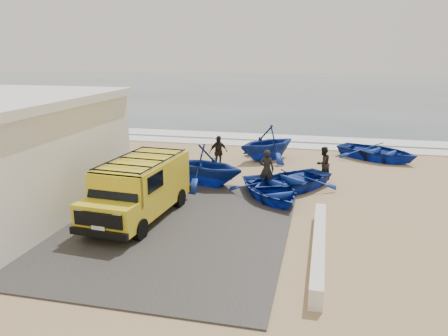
{
  "coord_description": "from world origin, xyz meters",
  "views": [
    {
      "loc": [
        4.95,
        -15.15,
        5.89
      ],
      "look_at": [
        1.05,
        1.64,
        1.2
      ],
      "focal_mm": 35.0,
      "sensor_mm": 36.0,
      "label": 1
    }
  ],
  "objects_px": {
    "boat_near_right": "(290,181)",
    "boat_far_right": "(377,152)",
    "fisherman_front": "(267,170)",
    "fisherman_back": "(218,152)",
    "boat_near_left": "(270,190)",
    "boat_mid_left": "(207,165)",
    "van": "(140,187)",
    "parapet": "(319,246)",
    "fisherman_middle": "(323,163)",
    "boat_far_left": "(267,143)"
  },
  "relations": [
    {
      "from": "boat_far_left",
      "to": "fisherman_front",
      "type": "distance_m",
      "value": 5.26
    },
    {
      "from": "boat_far_right",
      "to": "boat_near_left",
      "type": "bearing_deg",
      "value": 178.69
    },
    {
      "from": "boat_mid_left",
      "to": "fisherman_middle",
      "type": "relative_size",
      "value": 2.24
    },
    {
      "from": "fisherman_back",
      "to": "boat_near_left",
      "type": "bearing_deg",
      "value": -90.85
    },
    {
      "from": "boat_far_left",
      "to": "fisherman_middle",
      "type": "relative_size",
      "value": 2.31
    },
    {
      "from": "parapet",
      "to": "fisherman_front",
      "type": "bearing_deg",
      "value": 111.59
    },
    {
      "from": "parapet",
      "to": "fisherman_front",
      "type": "height_order",
      "value": "fisherman_front"
    },
    {
      "from": "parapet",
      "to": "fisherman_middle",
      "type": "relative_size",
      "value": 3.8
    },
    {
      "from": "boat_near_left",
      "to": "fisherman_middle",
      "type": "relative_size",
      "value": 2.42
    },
    {
      "from": "parapet",
      "to": "boat_mid_left",
      "type": "distance_m",
      "value": 7.8
    },
    {
      "from": "boat_near_left",
      "to": "fisherman_back",
      "type": "xyz_separation_m",
      "value": [
        -3.21,
        4.19,
        0.45
      ]
    },
    {
      "from": "boat_mid_left",
      "to": "boat_far_right",
      "type": "height_order",
      "value": "boat_mid_left"
    },
    {
      "from": "boat_far_left",
      "to": "fisherman_front",
      "type": "height_order",
      "value": "boat_far_left"
    },
    {
      "from": "van",
      "to": "boat_near_left",
      "type": "relative_size",
      "value": 1.36
    },
    {
      "from": "fisherman_middle",
      "to": "boat_near_right",
      "type": "bearing_deg",
      "value": 7.73
    },
    {
      "from": "fisherman_back",
      "to": "parapet",
      "type": "bearing_deg",
      "value": -97.75
    },
    {
      "from": "boat_far_right",
      "to": "parapet",
      "type": "bearing_deg",
      "value": -162.43
    },
    {
      "from": "fisherman_back",
      "to": "boat_far_right",
      "type": "bearing_deg",
      "value": -13.66
    },
    {
      "from": "van",
      "to": "fisherman_middle",
      "type": "xyz_separation_m",
      "value": [
        6.34,
        6.34,
        -0.37
      ]
    },
    {
      "from": "boat_far_left",
      "to": "boat_far_right",
      "type": "xyz_separation_m",
      "value": [
        5.92,
        1.39,
        -0.51
      ]
    },
    {
      "from": "boat_near_right",
      "to": "fisherman_back",
      "type": "relative_size",
      "value": 2.41
    },
    {
      "from": "boat_near_left",
      "to": "parapet",
      "type": "bearing_deg",
      "value": -97.59
    },
    {
      "from": "boat_near_left",
      "to": "boat_far_right",
      "type": "distance_m",
      "value": 9.31
    },
    {
      "from": "boat_near_right",
      "to": "fisherman_front",
      "type": "height_order",
      "value": "fisherman_front"
    },
    {
      "from": "boat_near_left",
      "to": "boat_mid_left",
      "type": "distance_m",
      "value": 3.31
    },
    {
      "from": "parapet",
      "to": "fisherman_back",
      "type": "relative_size",
      "value": 3.53
    },
    {
      "from": "boat_near_right",
      "to": "boat_far_right",
      "type": "distance_m",
      "value": 7.78
    },
    {
      "from": "fisherman_middle",
      "to": "van",
      "type": "bearing_deg",
      "value": -1.42
    },
    {
      "from": "boat_near_right",
      "to": "boat_far_right",
      "type": "height_order",
      "value": "boat_far_right"
    },
    {
      "from": "van",
      "to": "fisherman_back",
      "type": "bearing_deg",
      "value": 85.83
    },
    {
      "from": "boat_near_left",
      "to": "boat_mid_left",
      "type": "height_order",
      "value": "boat_mid_left"
    },
    {
      "from": "boat_mid_left",
      "to": "boat_near_left",
      "type": "bearing_deg",
      "value": -94.02
    },
    {
      "from": "parapet",
      "to": "fisherman_back",
      "type": "bearing_deg",
      "value": 120.58
    },
    {
      "from": "boat_near_right",
      "to": "fisherman_front",
      "type": "bearing_deg",
      "value": -135.93
    },
    {
      "from": "boat_near_left",
      "to": "fisherman_front",
      "type": "xyz_separation_m",
      "value": [
        -0.34,
        1.31,
        0.48
      ]
    },
    {
      "from": "boat_near_right",
      "to": "boat_far_left",
      "type": "xyz_separation_m",
      "value": [
        -1.69,
        5.14,
        0.54
      ]
    },
    {
      "from": "boat_far_right",
      "to": "fisherman_middle",
      "type": "xyz_separation_m",
      "value": [
        -2.88,
        -4.65,
        0.34
      ]
    },
    {
      "from": "boat_near_left",
      "to": "fisherman_back",
      "type": "bearing_deg",
      "value": 96.46
    },
    {
      "from": "boat_mid_left",
      "to": "fisherman_back",
      "type": "bearing_deg",
      "value": 22.02
    },
    {
      "from": "boat_mid_left",
      "to": "fisherman_front",
      "type": "bearing_deg",
      "value": -70.22
    },
    {
      "from": "parapet",
      "to": "boat_near_left",
      "type": "relative_size",
      "value": 1.57
    },
    {
      "from": "van",
      "to": "boat_far_left",
      "type": "relative_size",
      "value": 1.42
    },
    {
      "from": "boat_far_right",
      "to": "fisherman_front",
      "type": "xyz_separation_m",
      "value": [
        -5.24,
        -6.6,
        0.42
      ]
    },
    {
      "from": "boat_far_right",
      "to": "fisherman_front",
      "type": "height_order",
      "value": "fisherman_front"
    },
    {
      "from": "boat_near_right",
      "to": "fisherman_front",
      "type": "relative_size",
      "value": 2.34
    },
    {
      "from": "boat_far_right",
      "to": "fisherman_front",
      "type": "distance_m",
      "value": 8.44
    },
    {
      "from": "boat_near_right",
      "to": "boat_far_left",
      "type": "relative_size",
      "value": 1.12
    },
    {
      "from": "fisherman_middle",
      "to": "boat_near_left",
      "type": "bearing_deg",
      "value": 11.81
    },
    {
      "from": "fisherman_front",
      "to": "fisherman_middle",
      "type": "distance_m",
      "value": 3.07
    },
    {
      "from": "boat_mid_left",
      "to": "boat_far_right",
      "type": "distance_m",
      "value": 10.37
    }
  ]
}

